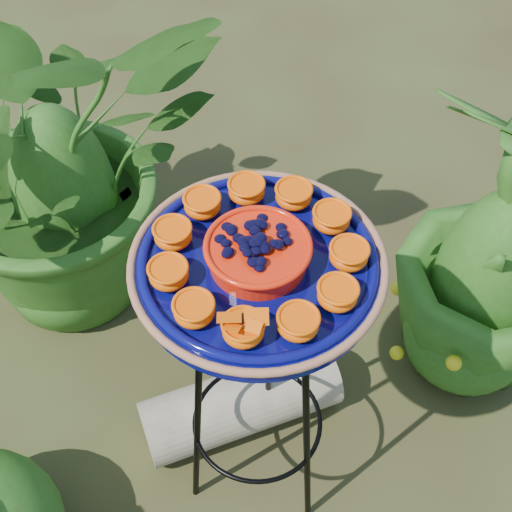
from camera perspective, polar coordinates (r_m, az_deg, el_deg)
ground_plane at (r=1.89m, az=-3.47°, el=-18.81°), size 20.00×20.00×0.00m
tripod_stand at (r=1.47m, az=0.12°, el=-9.35°), size 0.35×0.35×0.82m
feeder_dish at (r=1.18m, az=0.15°, el=-0.51°), size 0.49×0.49×0.10m
driftwood_log at (r=1.91m, az=-1.22°, el=-11.66°), size 0.54×0.33×0.17m
shrub_back_left at (r=1.97m, az=-15.76°, el=7.69°), size 1.13×1.07×0.98m
shrub_back_right at (r=1.84m, az=19.12°, el=0.70°), size 0.69×0.69×0.88m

